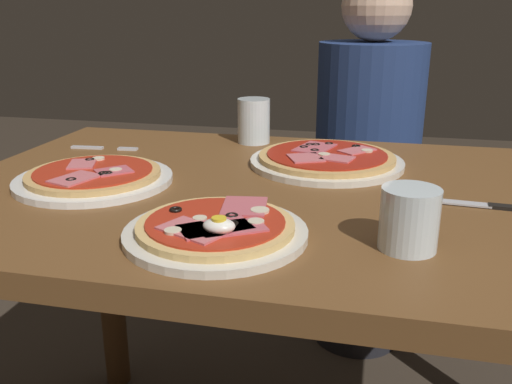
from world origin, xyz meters
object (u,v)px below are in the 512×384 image
Objects in this scene: dining_table at (294,248)px; knife at (493,206)px; fork at (99,148)px; pizza_across_right at (94,177)px; pizza_across_left at (327,159)px; pizza_foreground at (216,229)px; water_glass_near at (254,124)px; diner_person at (365,180)px; water_glass_far at (409,223)px.

knife is at bearing -4.75° from dining_table.
knife is at bearing -14.83° from fork.
pizza_across_right reaches higher than dining_table.
fork is (-0.53, 0.02, -0.01)m from pizza_across_left.
dining_table is 4.07× the size of pizza_across_left.
pizza_foreground is 0.58m from water_glass_near.
diner_person is (0.59, 0.56, -0.21)m from fork.
dining_table is at bearing 81.98° from diner_person.
diner_person is at bearing 94.72° from water_glass_far.
water_glass_far is (0.56, -0.17, 0.03)m from pizza_across_right.
pizza_across_right is at bearing 162.79° from water_glass_far.
fork is at bearing 116.35° from pizza_across_right.
diner_person reaches higher than knife.
knife is (0.14, 0.20, -0.03)m from water_glass_far.
pizza_foreground is 0.35m from pizza_across_right.
fork is at bearing 43.42° from diner_person.
diner_person reaches higher than water_glass_far.
knife is (0.40, 0.22, -0.01)m from pizza_foreground.
water_glass_far is at bearing -125.88° from knife.
dining_table is 4.44× the size of pizza_across_right.
water_glass_far is (0.15, -0.39, 0.03)m from pizza_across_left.
pizza_across_left is at bearing 74.84° from pizza_foreground.
dining_table is 0.40m from water_glass_near.
diner_person is (0.48, 0.80, -0.22)m from pizza_across_right.
dining_table is 0.29m from pizza_foreground.
dining_table is 15.07× the size of water_glass_far.
water_glass_far reaches higher than dining_table.
water_glass_near is 0.60m from knife.
pizza_foreground is 0.46m from knife.
water_glass_far reaches higher than knife.
pizza_across_right is (-0.37, -0.05, 0.13)m from dining_table.
pizza_across_right is at bearing -151.74° from pizza_across_left.
water_glass_far is 0.54× the size of fork.
diner_person reaches higher than pizza_across_right.
pizza_across_right is 0.24× the size of diner_person.
pizza_foreground reaches higher than fork.
knife is at bearing 1.84° from pizza_across_right.
water_glass_near reaches higher than pizza_across_right.
water_glass_near is at bearing 58.08° from diner_person.
diner_person is (-0.22, 0.78, -0.21)m from knife.
pizza_across_left is (0.04, 0.17, 0.13)m from dining_table.
dining_table is 4.90× the size of pizza_foreground.
pizza_foreground is 1.04m from diner_person.
pizza_foreground is 0.22× the size of diner_person.
pizza_across_left is at bearing 83.23° from diner_person.
diner_person reaches higher than pizza_foreground.
pizza_foreground is 0.91× the size of pizza_across_right.
pizza_across_right is 1.47× the size of knife.
pizza_across_left is 0.46m from pizza_across_right.
diner_person reaches higher than fork.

